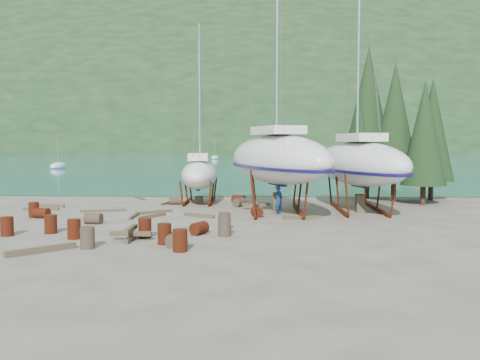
{
  "coord_description": "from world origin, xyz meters",
  "views": [
    {
      "loc": [
        2.54,
        -26.81,
        4.26
      ],
      "look_at": [
        1.65,
        3.0,
        2.17
      ],
      "focal_mm": 40.0,
      "sensor_mm": 36.0,
      "label": 1
    }
  ],
  "objects_px": {
    "small_sailboat_shore": "(199,174)",
    "large_sailboat_near": "(277,159)",
    "worker": "(279,200)",
    "large_sailboat_far": "(359,163)"
  },
  "relations": [
    {
      "from": "large_sailboat_near",
      "to": "large_sailboat_far",
      "type": "xyz_separation_m",
      "value": [
        5.1,
        0.5,
        -0.29
      ]
    },
    {
      "from": "small_sailboat_shore",
      "to": "worker",
      "type": "height_order",
      "value": "small_sailboat_shore"
    },
    {
      "from": "small_sailboat_shore",
      "to": "large_sailboat_near",
      "type": "bearing_deg",
      "value": -42.83
    },
    {
      "from": "worker",
      "to": "large_sailboat_near",
      "type": "bearing_deg",
      "value": 31.55
    },
    {
      "from": "small_sailboat_shore",
      "to": "worker",
      "type": "bearing_deg",
      "value": -50.37
    },
    {
      "from": "small_sailboat_shore",
      "to": "large_sailboat_far",
      "type": "bearing_deg",
      "value": -23.47
    },
    {
      "from": "large_sailboat_near",
      "to": "small_sailboat_shore",
      "type": "bearing_deg",
      "value": 119.32
    },
    {
      "from": "large_sailboat_far",
      "to": "worker",
      "type": "xyz_separation_m",
      "value": [
        -5.04,
        -1.92,
        -2.12
      ]
    },
    {
      "from": "small_sailboat_shore",
      "to": "worker",
      "type": "xyz_separation_m",
      "value": [
        5.34,
        -5.91,
        -1.19
      ]
    },
    {
      "from": "large_sailboat_near",
      "to": "worker",
      "type": "relative_size",
      "value": 11.7
    }
  ]
}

